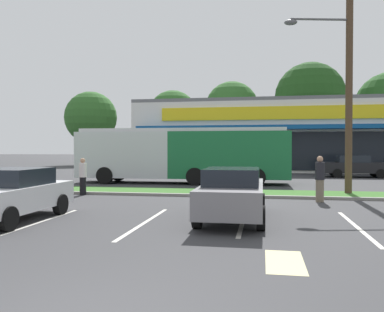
{
  "coord_description": "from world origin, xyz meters",
  "views": [
    {
      "loc": [
        2.17,
        -4.14,
        2.1
      ],
      "look_at": [
        -1.79,
        18.1,
        1.65
      ],
      "focal_mm": 37.33,
      "sensor_mm": 36.0,
      "label": 1
    }
  ],
  "objects": [
    {
      "name": "tree_left",
      "position": [
        -9.39,
        46.51,
        6.37
      ],
      "size": [
        6.43,
        6.43,
        9.6
      ],
      "color": "#473323",
      "rests_on": "ground_plane"
    },
    {
      "name": "utility_pole",
      "position": [
        5.74,
        14.26,
        5.7
      ],
      "size": [
        3.15,
        2.37,
        10.69
      ],
      "color": "#4C3826",
      "rests_on": "ground_plane"
    },
    {
      "name": "parking_stripe_3",
      "position": [
        4.63,
        7.03,
        0.0
      ],
      "size": [
        0.12,
        4.8,
        0.01
      ],
      "primitive_type": "cube",
      "color": "silver",
      "rests_on": "ground_plane"
    },
    {
      "name": "pedestrian_by_pole",
      "position": [
        4.35,
        11.98,
        0.9
      ],
      "size": [
        0.36,
        0.36,
        1.79
      ],
      "rotation": [
        0.0,
        0.0,
        5.6
      ],
      "color": "#726651",
      "rests_on": "ground_plane"
    },
    {
      "name": "bus_stop_bench",
      "position": [
        -8.53,
        12.05,
        0.5
      ],
      "size": [
        1.6,
        0.45,
        0.95
      ],
      "rotation": [
        0.0,
        0.0,
        3.14
      ],
      "color": "brown",
      "rests_on": "ground_plane"
    },
    {
      "name": "tree_mid_left",
      "position": [
        -1.73,
        46.59,
        7.16
      ],
      "size": [
        6.73,
        6.73,
        10.53
      ],
      "color": "#473323",
      "rests_on": "ground_plane"
    },
    {
      "name": "city_bus",
      "position": [
        -2.57,
        19.11,
        1.77
      ],
      "size": [
        12.59,
        2.92,
        3.25
      ],
      "rotation": [
        0.0,
        0.0,
        3.17
      ],
      "color": "#196638",
      "rests_on": "ground_plane"
    },
    {
      "name": "car_3",
      "position": [
        -4.98,
        6.22,
        0.77
      ],
      "size": [
        1.93,
        4.25,
        1.5
      ],
      "rotation": [
        0.0,
        0.0,
        -1.57
      ],
      "color": "silver",
      "rests_on": "ground_plane"
    },
    {
      "name": "parking_stripe_0",
      "position": [
        -4.05,
        5.97,
        0.0
      ],
      "size": [
        0.12,
        4.8,
        0.01
      ],
      "primitive_type": "cube",
      "color": "silver",
      "rests_on": "ground_plane"
    },
    {
      "name": "pedestrian_near_bench",
      "position": [
        -5.75,
        12.49,
        0.83
      ],
      "size": [
        0.33,
        0.33,
        1.65
      ],
      "rotation": [
        0.0,
        0.0,
        1.15
      ],
      "color": "black",
      "rests_on": "ground_plane"
    },
    {
      "name": "car_5",
      "position": [
        1.3,
        7.47,
        0.78
      ],
      "size": [
        1.86,
        4.55,
        1.52
      ],
      "rotation": [
        0.0,
        0.0,
        1.57
      ],
      "color": "slate",
      "rests_on": "ground_plane"
    },
    {
      "name": "parking_stripe_1",
      "position": [
        -1.1,
        6.63,
        0.0
      ],
      "size": [
        0.12,
        4.8,
        0.01
      ],
      "primitive_type": "cube",
      "color": "silver",
      "rests_on": "ground_plane"
    },
    {
      "name": "parking_stripe_2",
      "position": [
        1.61,
        7.48,
        0.0
      ],
      "size": [
        0.12,
        4.8,
        0.01
      ],
      "primitive_type": "cube",
      "color": "silver",
      "rests_on": "ground_plane"
    },
    {
      "name": "storefront_building",
      "position": [
        4.88,
        35.97,
        3.23
      ],
      "size": [
        28.68,
        13.27,
        6.46
      ],
      "color": "silver",
      "rests_on": "ground_plane"
    },
    {
      "name": "lot_arrow",
      "position": [
        2.57,
        3.35,
        0.0
      ],
      "size": [
        0.7,
        1.6,
        0.01
      ],
      "primitive_type": "cube",
      "color": "beige",
      "rests_on": "ground_plane"
    },
    {
      "name": "grass_median",
      "position": [
        0.0,
        14.0,
        0.06
      ],
      "size": [
        56.0,
        2.2,
        0.12
      ],
      "primitive_type": "cube",
      "color": "#386B28",
      "rests_on": "ground_plane"
    },
    {
      "name": "car_0",
      "position": [
        8.73,
        26.13,
        0.8
      ],
      "size": [
        4.61,
        1.89,
        1.57
      ],
      "color": "black",
      "rests_on": "ground_plane"
    },
    {
      "name": "tree_far_left",
      "position": [
        -19.1,
        42.91,
        5.92
      ],
      "size": [
        6.48,
        6.48,
        9.17
      ],
      "color": "#473323",
      "rests_on": "ground_plane"
    },
    {
      "name": "curb_lip",
      "position": [
        0.0,
        12.78,
        0.06
      ],
      "size": [
        56.0,
        0.24,
        0.12
      ],
      "primitive_type": "cube",
      "color": "gray",
      "rests_on": "ground_plane"
    },
    {
      "name": "tree_mid",
      "position": [
        7.43,
        42.93,
        7.86
      ],
      "size": [
        7.91,
        7.91,
        11.82
      ],
      "color": "#473323",
      "rests_on": "ground_plane"
    }
  ]
}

